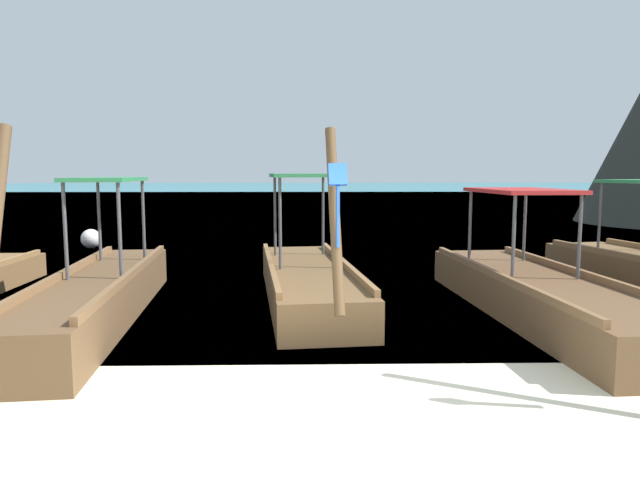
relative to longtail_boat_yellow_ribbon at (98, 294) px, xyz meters
The scene contains 6 objects.
ground 4.71m from the longtail_boat_yellow_ribbon, 48.05° to the right, with size 120.00×120.00×0.00m, color beige.
sea_water 58.11m from the longtail_boat_yellow_ribbon, 86.90° to the left, with size 120.00×120.00×0.00m, color #147A89.
longtail_boat_yellow_ribbon is the anchor object (origin of this frame).
longtail_boat_blue_ribbon 3.23m from the longtail_boat_yellow_ribbon, 23.31° to the left, with size 1.86×6.03×2.61m.
longtail_boat_orange_ribbon 6.32m from the longtail_boat_yellow_ribbon, ahead, with size 1.74×6.71×2.80m.
mooring_buoy_near 8.44m from the longtail_boat_yellow_ribbon, 111.08° to the left, with size 0.54×0.54×0.54m.
Camera 1 is at (-0.18, -4.54, 2.08)m, focal length 32.25 mm.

